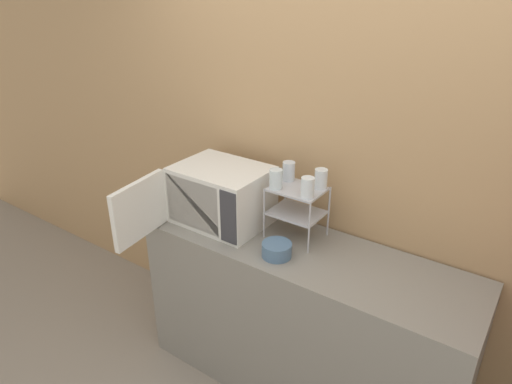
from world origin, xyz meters
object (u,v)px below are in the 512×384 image
at_px(dish_rack, 297,202).
at_px(glass_back_left, 289,171).
at_px(microwave, 218,196).
at_px(glass_front_left, 276,179).
at_px(bowl, 277,250).
at_px(glass_back_right, 321,179).
at_px(glass_front_right, 308,187).

xyz_separation_m(dish_rack, glass_back_left, (-0.09, 0.06, 0.13)).
distance_m(microwave, glass_front_left, 0.40).
xyz_separation_m(microwave, dish_rack, (0.45, 0.11, 0.04)).
relative_size(microwave, glass_front_left, 7.63).
distance_m(microwave, bowl, 0.50).
bearing_deg(dish_rack, glass_back_right, 36.60).
distance_m(glass_front_left, glass_back_right, 0.23).
bearing_deg(glass_back_left, bowl, -68.24).
relative_size(glass_back_right, bowl, 0.68).
relative_size(glass_front_left, glass_back_right, 1.00).
relative_size(glass_front_right, glass_back_left, 1.00).
distance_m(glass_back_left, bowl, 0.43).
relative_size(glass_front_left, glass_back_left, 1.00).
relative_size(dish_rack, bowl, 1.90).
bearing_deg(dish_rack, glass_front_left, -145.97).
bearing_deg(microwave, glass_back_right, 18.61).
distance_m(dish_rack, bowl, 0.28).
xyz_separation_m(glass_back_right, glass_back_left, (-0.19, -0.01, 0.00)).
height_order(glass_back_right, glass_back_left, same).
height_order(dish_rack, bowl, dish_rack).
bearing_deg(glass_back_right, bowl, -104.22).
bearing_deg(glass_front_left, microwave, -172.19).
height_order(dish_rack, glass_back_right, glass_back_right).
xyz_separation_m(glass_back_left, bowl, (0.11, -0.29, -0.31)).
height_order(dish_rack, glass_front_left, glass_front_left).
xyz_separation_m(dish_rack, glass_front_left, (-0.09, -0.06, 0.13)).
xyz_separation_m(glass_front_right, bowl, (-0.07, -0.16, -0.31)).
height_order(glass_front_left, glass_front_right, same).
bearing_deg(microwave, glass_front_left, 7.81).
bearing_deg(glass_front_right, bowl, -113.35).
xyz_separation_m(microwave, glass_back_left, (0.36, 0.18, 0.17)).
bearing_deg(glass_front_right, microwave, -174.60).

